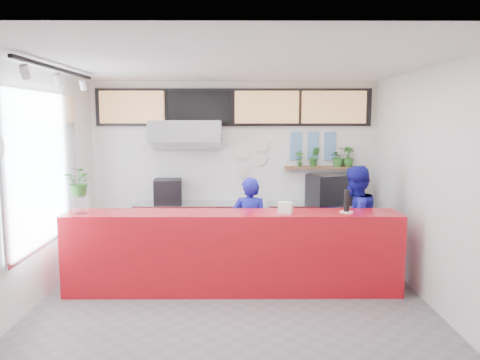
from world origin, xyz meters
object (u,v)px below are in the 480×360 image
(staff_center, at_px, (250,227))
(pepper_mill, at_px, (347,201))
(panini_oven, at_px, (168,191))
(espresso_machine, at_px, (332,189))
(service_counter, at_px, (233,252))
(staff_right, at_px, (354,222))

(staff_center, xyz_separation_m, pepper_mill, (1.28, -0.63, 0.51))
(panini_oven, distance_m, espresso_machine, 2.84)
(panini_oven, xyz_separation_m, espresso_machine, (2.84, 0.00, 0.04))
(service_counter, xyz_separation_m, staff_center, (0.25, 0.62, 0.20))
(panini_oven, distance_m, staff_right, 3.18)
(service_counter, bearing_deg, pepper_mill, -0.43)
(panini_oven, height_order, pepper_mill, pepper_mill)
(staff_right, bearing_deg, staff_center, -39.94)
(staff_right, bearing_deg, espresso_machine, -124.24)
(service_counter, bearing_deg, staff_center, 68.33)
(service_counter, xyz_separation_m, pepper_mill, (1.53, -0.01, 0.71))
(espresso_machine, relative_size, staff_center, 0.52)
(panini_oven, height_order, staff_right, staff_right)
(service_counter, height_order, espresso_machine, espresso_machine)
(espresso_machine, distance_m, staff_right, 1.28)
(panini_oven, distance_m, staff_center, 1.85)
(service_counter, relative_size, pepper_mill, 15.43)
(service_counter, distance_m, pepper_mill, 1.69)
(service_counter, height_order, pepper_mill, pepper_mill)
(panini_oven, bearing_deg, staff_right, -28.84)
(panini_oven, height_order, espresso_machine, espresso_machine)
(pepper_mill, bearing_deg, espresso_machine, 84.45)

